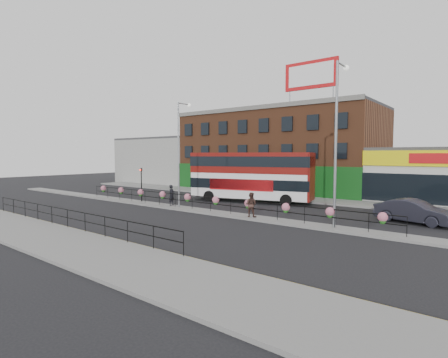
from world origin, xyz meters
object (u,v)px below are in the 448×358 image
Objects in this scene: double_decker_bus at (251,172)px; pedestrian_a at (172,195)px; car at (414,211)px; lamp_column_east at (338,130)px; lamp_column_west at (180,145)px; pedestrian_b at (251,205)px.

pedestrian_a is at bearing -117.32° from double_decker_bus.
car is 2.83× the size of pedestrian_a.
pedestrian_a reaches higher than car.
lamp_column_east is (11.01, -7.00, 3.20)m from double_decker_bus.
double_decker_bus reaches higher than pedestrian_a.
lamp_column_east reaches higher than double_decker_bus.
lamp_column_west is at bearing -179.67° from lamp_column_east.
lamp_column_east is (13.54, 0.08, 0.72)m from lamp_column_west.
double_decker_bus is at bearing -37.11° from pedestrian_a.
pedestrian_a is at bearing -179.68° from lamp_column_east.
lamp_column_west is (1.13, 0.00, 4.38)m from pedestrian_a.
lamp_column_east is at bearing 0.33° from lamp_column_west.
lamp_column_east is (5.99, 0.54, 5.12)m from pedestrian_b.
pedestrian_b is at bearing -102.80° from pedestrian_a.
lamp_column_west reaches higher than car.
car is 0.51× the size of lamp_column_east.
lamp_column_west is at bearing 118.40° from car.
double_decker_bus is 7.92m from lamp_column_west.
lamp_column_east is at bearing -32.45° from double_decker_bus.
pedestrian_b is at bearing -174.87° from lamp_column_east.
pedestrian_a reaches higher than pedestrian_b.
car is 0.58× the size of lamp_column_west.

